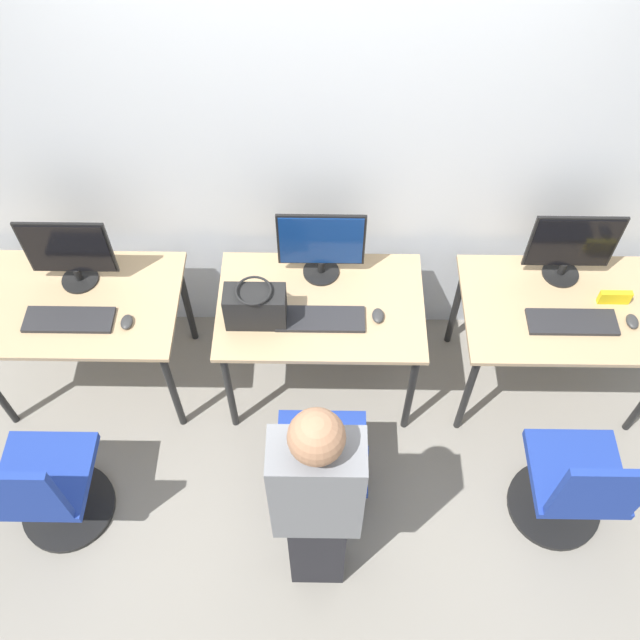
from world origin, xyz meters
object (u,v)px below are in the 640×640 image
monitor_left (69,252)px  mouse_center (378,316)px  keyboard_center (320,319)px  person_center (318,504)px  keyboard_left (69,320)px  handbag (255,306)px  office_chair_center (322,468)px  office_chair_left (46,491)px  monitor_center (321,244)px  keyboard_right (572,322)px  monitor_right (572,246)px  office_chair_right (574,489)px  mouse_left (127,322)px  mouse_right (632,321)px

monitor_left → mouse_center: (1.54, -0.22, -0.20)m
keyboard_center → person_center: bearing=-89.9°
keyboard_left → mouse_center: mouse_center is taller
keyboard_left → handbag: 0.95m
keyboard_center → handbag: (-0.32, -0.00, 0.11)m
handbag → keyboard_left: bearing=-178.9°
monitor_left → keyboard_left: (-0.00, -0.26, -0.21)m
office_chair_center → monitor_left: bearing=145.5°
office_chair_left → office_chair_center: bearing=5.8°
monitor_center → handbag: bearing=-135.1°
handbag → keyboard_right: bearing=0.1°
monitor_right → keyboard_left: bearing=-172.3°
keyboard_center → office_chair_right: 1.48m
office_chair_left → monitor_center: bearing=39.4°
keyboard_left → mouse_left: bearing=-2.8°
keyboard_right → office_chair_right: office_chair_right is taller
mouse_left → office_chair_left: 0.90m
mouse_right → monitor_center: bearing=168.7°
office_chair_left → office_chair_right: size_ratio=1.00×
keyboard_left → mouse_center: (1.54, 0.04, 0.01)m
monitor_right → mouse_right: 0.48m
monitor_center → office_chair_left: bearing=-140.6°
keyboard_left → office_chair_center: 1.46m
mouse_left → office_chair_center: (0.98, -0.59, -0.39)m
keyboard_left → handbag: handbag is taller
monitor_left → mouse_left: 0.45m
mouse_left → office_chair_right: bearing=-17.3°
office_chair_left → monitor_left: bearing=86.8°
mouse_right → person_center: bearing=-147.2°
monitor_right → handbag: size_ratio=1.47×
keyboard_center → monitor_right: 1.31m
office_chair_left → person_center: size_ratio=0.58×
monitor_center → office_chair_center: bearing=-89.1°
monitor_left → monitor_right: same height
office_chair_right → keyboard_center: bearing=149.8°
monitor_center → mouse_center: 0.46m
monitor_center → person_center: size_ratio=0.29×
office_chair_center → mouse_center: bearing=67.2°
mouse_center → person_center: size_ratio=0.06×
keyboard_left → mouse_right: mouse_right is taller
mouse_left → person_center: 1.36m
mouse_center → keyboard_center: bearing=-176.0°
office_chair_center → office_chair_right: size_ratio=1.00×
monitor_left → person_center: (1.26, -1.24, -0.12)m
office_chair_right → handbag: handbag is taller
person_center → monitor_right: 1.82m
office_chair_left → handbag: handbag is taller
keyboard_left → mouse_right: size_ratio=4.95×
keyboard_left → mouse_right: bearing=0.5°
monitor_left → office_chair_left: 1.17m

